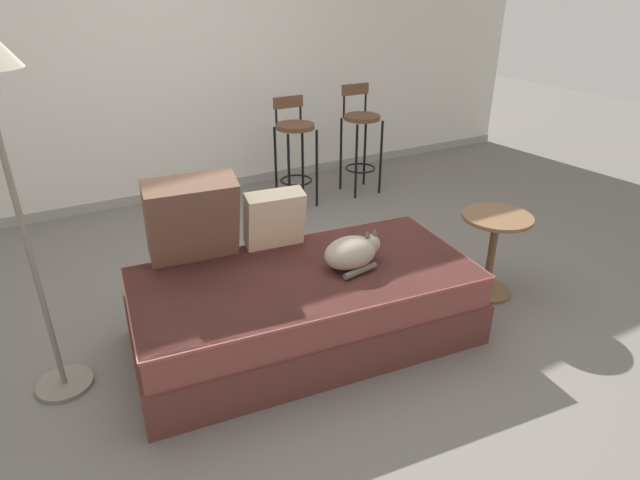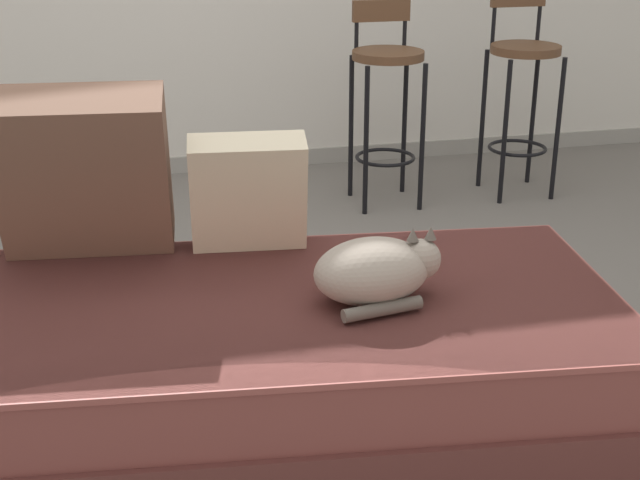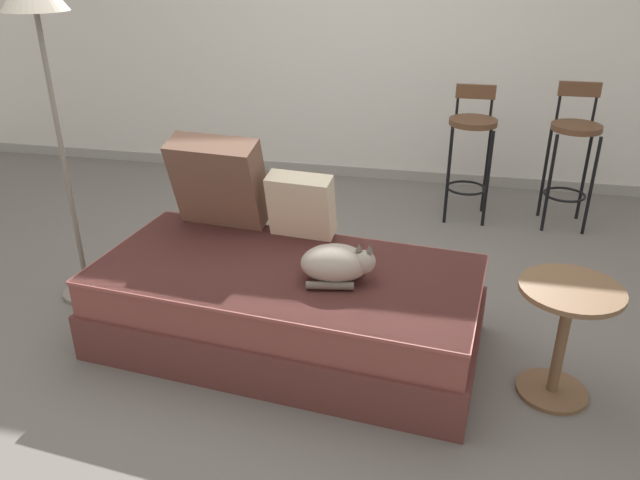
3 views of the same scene
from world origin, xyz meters
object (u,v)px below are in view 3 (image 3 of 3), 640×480
cat (337,263)px  floor_lamp (38,23)px  throw_pillow_corner (219,182)px  couch (287,305)px  bar_stool_near_window (471,140)px  throw_pillow_middle (301,205)px  side_table (564,326)px  bar_stool_by_doorway (573,145)px

cat → floor_lamp: bearing=169.2°
throw_pillow_corner → cat: (0.75, -0.48, -0.18)m
couch → bar_stool_near_window: 2.12m
throw_pillow_middle → side_table: 1.42m
side_table → floor_lamp: (-2.58, 0.37, 1.16)m
cat → bar_stool_near_window: size_ratio=0.38×
bar_stool_near_window → side_table: (0.41, -2.03, -0.23)m
throw_pillow_middle → bar_stool_by_doorway: size_ratio=0.36×
cat → bar_stool_near_window: bar_stool_near_window is taller
throw_pillow_corner → bar_stool_near_window: bearing=47.2°
throw_pillow_middle → bar_stool_by_doorway: bearing=43.8°
bar_stool_near_window → bar_stool_by_doorway: 0.70m
throw_pillow_middle → cat: (0.28, -0.43, -0.10)m
bar_stool_by_doorway → side_table: bearing=-98.0°
couch → throw_pillow_corner: (-0.48, 0.42, 0.48)m
throw_pillow_corner → throw_pillow_middle: (0.47, -0.05, -0.08)m
couch → throw_pillow_middle: throw_pillow_middle is taller
cat → bar_stool_near_window: bearing=72.5°
throw_pillow_middle → bar_stool_by_doorway: 2.20m
cat → side_table: 1.04m
throw_pillow_corner → cat: size_ratio=1.41×
couch → bar_stool_by_doorway: bar_stool_by_doorway is taller
throw_pillow_middle → floor_lamp: size_ratio=0.20×
throw_pillow_middle → bar_stool_near_window: bar_stool_near_window is taller
couch → bar_stool_near_window: (0.88, 1.89, 0.37)m
throw_pillow_corner → throw_pillow_middle: throw_pillow_corner is taller
side_table → bar_stool_near_window: bearing=101.4°
throw_pillow_middle → cat: bearing=-57.2°
couch → floor_lamp: (-1.28, 0.23, 1.30)m
throw_pillow_middle → bar_stool_by_doorway: bar_stool_by_doorway is taller
floor_lamp → bar_stool_by_doorway: bearing=30.1°
bar_stool_by_doorway → side_table: size_ratio=1.81×
couch → side_table: (1.29, -0.14, 0.14)m
cat → bar_stool_by_doorway: bar_stool_by_doorway is taller
side_table → floor_lamp: 2.85m
cat → side_table: bearing=-4.1°
throw_pillow_middle → side_table: size_ratio=0.65×
throw_pillow_middle → floor_lamp: bearing=-174.0°
cat → bar_stool_by_doorway: size_ratio=0.36×
couch → throw_pillow_corner: size_ratio=3.81×
side_table → floor_lamp: size_ratio=0.31×
throw_pillow_corner → bar_stool_near_window: 2.01m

